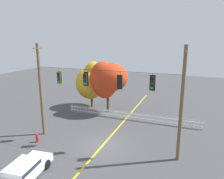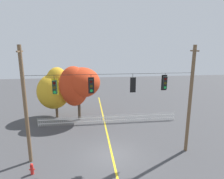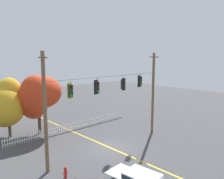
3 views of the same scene
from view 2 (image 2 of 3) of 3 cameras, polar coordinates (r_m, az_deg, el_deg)
ground at (r=16.24m, az=0.04°, el=-19.06°), size 80.00×80.00×0.00m
lane_centerline_stripe at (r=16.24m, az=0.04°, el=-19.04°), size 0.16×36.00×0.01m
signal_support_span at (r=14.41m, az=0.04°, el=-3.93°), size 12.75×1.10×8.68m
traffic_signal_northbound_primary at (r=14.19m, az=-16.70°, el=0.68°), size 0.43×0.38×1.46m
traffic_signal_eastbound_side at (r=13.99m, az=-6.21°, el=1.14°), size 0.43×0.38×1.43m
traffic_signal_southbound_primary at (r=14.35m, az=6.16°, el=1.47°), size 0.43×0.38×1.39m
traffic_signal_northbound_secondary at (r=15.13m, az=15.43°, el=1.94°), size 0.43×0.38×1.35m
white_picket_fence at (r=21.97m, az=-0.86°, el=-8.81°), size 15.61×0.06×0.97m
autumn_maple_near_fence at (r=24.01m, az=-16.61°, el=-0.03°), size 3.94×3.81×6.17m
autumn_maple_mid at (r=22.29m, az=-10.27°, el=1.32°), size 4.64×3.88×6.42m
fire_hydrant at (r=15.13m, az=-22.78°, el=-21.00°), size 0.38×0.22×0.81m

